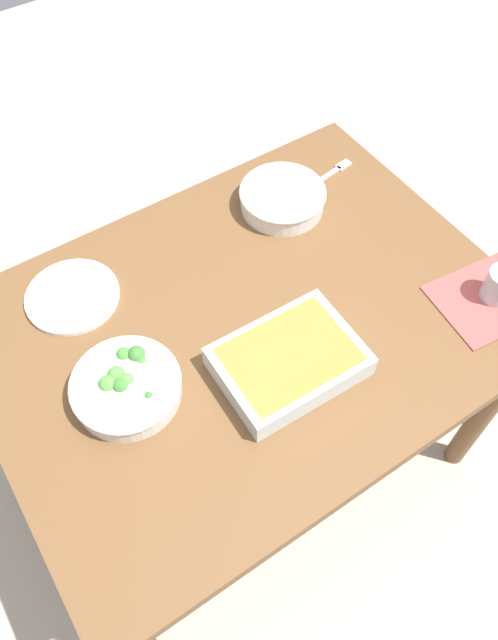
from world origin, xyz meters
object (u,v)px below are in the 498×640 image
side_plate (73,296)px  spoon_by_stew (280,217)px  broccoli_bowl (126,386)px  baking_dish (287,361)px  fork_on_table (330,174)px  stew_bowl (282,198)px

side_plate → spoon_by_stew: side_plate is taller
side_plate → broccoli_bowl: bearing=-91.3°
broccoli_bowl → spoon_by_stew: size_ratio=1.62×
baking_dish → fork_on_table: 0.63m
stew_bowl → fork_on_table: size_ratio=1.26×
stew_bowl → fork_on_table: stew_bowl is taller
broccoli_bowl → fork_on_table: 0.82m
stew_bowl → fork_on_table: (0.18, 0.03, -0.03)m
stew_bowl → broccoli_bowl: broccoli_bowl is taller
stew_bowl → fork_on_table: 0.19m
spoon_by_stew → fork_on_table: size_ratio=0.81×
broccoli_bowl → baking_dish: broccoli_bowl is taller
broccoli_bowl → baking_dish: (0.31, -0.14, 0.00)m
stew_bowl → broccoli_bowl: (-0.59, -0.27, -0.00)m
side_plate → fork_on_table: 0.76m
spoon_by_stew → side_plate: bearing=173.8°
broccoli_bowl → fork_on_table: size_ratio=1.31×
stew_bowl → broccoli_bowl: 0.65m
broccoli_bowl → spoon_by_stew: broccoli_bowl is taller
stew_bowl → spoon_by_stew: stew_bowl is taller
spoon_by_stew → stew_bowl: bearing=48.7°
spoon_by_stew → broccoli_bowl: bearing=-157.1°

